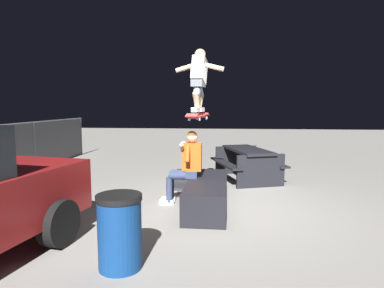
{
  "coord_description": "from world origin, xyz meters",
  "views": [
    {
      "loc": [
        -5.59,
        -0.1,
        1.77
      ],
      "look_at": [
        0.28,
        0.47,
        1.09
      ],
      "focal_mm": 31.17,
      "sensor_mm": 36.0,
      "label": 1
    }
  ],
  "objects_px": {
    "picnic_table_back": "(247,159)",
    "person_sitting_on_ledge": "(186,163)",
    "skateboard": "(198,116)",
    "trash_bin": "(120,231)",
    "ledge_box_main": "(207,194)",
    "kicker_ramp": "(192,182)",
    "skater_airborne": "(199,77)"
  },
  "relations": [
    {
      "from": "skater_airborne",
      "to": "kicker_ramp",
      "type": "xyz_separation_m",
      "value": [
        1.32,
        0.25,
        -2.22
      ]
    },
    {
      "from": "person_sitting_on_ledge",
      "to": "trash_bin",
      "type": "xyz_separation_m",
      "value": [
        -2.48,
        0.44,
        -0.32
      ]
    },
    {
      "from": "skateboard",
      "to": "skater_airborne",
      "type": "bearing_deg",
      "value": -9.04
    },
    {
      "from": "ledge_box_main",
      "to": "trash_bin",
      "type": "distance_m",
      "value": 2.41
    },
    {
      "from": "ledge_box_main",
      "to": "skateboard",
      "type": "bearing_deg",
      "value": 30.59
    },
    {
      "from": "person_sitting_on_ledge",
      "to": "picnic_table_back",
      "type": "height_order",
      "value": "person_sitting_on_ledge"
    },
    {
      "from": "trash_bin",
      "to": "kicker_ramp",
      "type": "bearing_deg",
      "value": -5.89
    },
    {
      "from": "skater_airborne",
      "to": "picnic_table_back",
      "type": "bearing_deg",
      "value": -27.74
    },
    {
      "from": "person_sitting_on_ledge",
      "to": "skateboard",
      "type": "height_order",
      "value": "skateboard"
    },
    {
      "from": "ledge_box_main",
      "to": "skater_airborne",
      "type": "relative_size",
      "value": 1.83
    },
    {
      "from": "skater_airborne",
      "to": "kicker_ramp",
      "type": "bearing_deg",
      "value": 10.71
    },
    {
      "from": "skateboard",
      "to": "trash_bin",
      "type": "xyz_separation_m",
      "value": [
        -2.57,
        0.65,
        -1.17
      ]
    },
    {
      "from": "picnic_table_back",
      "to": "trash_bin",
      "type": "relative_size",
      "value": 2.48
    },
    {
      "from": "person_sitting_on_ledge",
      "to": "kicker_ramp",
      "type": "xyz_separation_m",
      "value": [
        1.46,
        0.03,
        -0.68
      ]
    },
    {
      "from": "kicker_ramp",
      "to": "trash_bin",
      "type": "relative_size",
      "value": 1.55
    },
    {
      "from": "ledge_box_main",
      "to": "kicker_ramp",
      "type": "bearing_deg",
      "value": 14.11
    },
    {
      "from": "picnic_table_back",
      "to": "person_sitting_on_ledge",
      "type": "bearing_deg",
      "value": 149.21
    },
    {
      "from": "picnic_table_back",
      "to": "trash_bin",
      "type": "height_order",
      "value": "trash_bin"
    },
    {
      "from": "kicker_ramp",
      "to": "skater_airborne",
      "type": "bearing_deg",
      "value": -169.29
    },
    {
      "from": "skateboard",
      "to": "kicker_ramp",
      "type": "bearing_deg",
      "value": 9.92
    },
    {
      "from": "person_sitting_on_ledge",
      "to": "trash_bin",
      "type": "relative_size",
      "value": 1.61
    },
    {
      "from": "trash_bin",
      "to": "picnic_table_back",
      "type": "bearing_deg",
      "value": -20.16
    },
    {
      "from": "person_sitting_on_ledge",
      "to": "picnic_table_back",
      "type": "xyz_separation_m",
      "value": [
        2.07,
        -1.23,
        -0.24
      ]
    },
    {
      "from": "skater_airborne",
      "to": "trash_bin",
      "type": "distance_m",
      "value": 3.28
    },
    {
      "from": "ledge_box_main",
      "to": "kicker_ramp",
      "type": "height_order",
      "value": "ledge_box_main"
    },
    {
      "from": "ledge_box_main",
      "to": "skateboard",
      "type": "distance_m",
      "value": 1.39
    },
    {
      "from": "person_sitting_on_ledge",
      "to": "skateboard",
      "type": "distance_m",
      "value": 0.88
    },
    {
      "from": "skater_airborne",
      "to": "picnic_table_back",
      "type": "distance_m",
      "value": 2.81
    },
    {
      "from": "ledge_box_main",
      "to": "kicker_ramp",
      "type": "distance_m",
      "value": 1.75
    },
    {
      "from": "picnic_table_back",
      "to": "trash_bin",
      "type": "xyz_separation_m",
      "value": [
        -4.55,
        1.67,
        -0.09
      ]
    },
    {
      "from": "kicker_ramp",
      "to": "skateboard",
      "type": "bearing_deg",
      "value": -170.08
    },
    {
      "from": "ledge_box_main",
      "to": "trash_bin",
      "type": "xyz_separation_m",
      "value": [
        -2.26,
        0.83,
        0.17
      ]
    }
  ]
}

